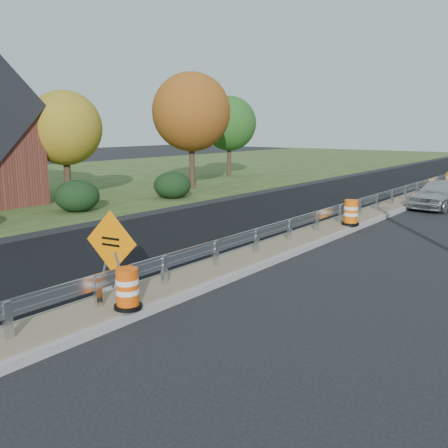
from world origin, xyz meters
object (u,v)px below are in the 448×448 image
Objects in this scene: caution_sign at (113,274)px; car_silver at (439,194)px; barrel_median_near at (127,289)px; barrel_median_mid at (351,213)px.

car_silver is (2.70, 18.29, 0.20)m from caution_sign.
caution_sign is 1.67m from barrel_median_near.
caution_sign reaches higher than barrel_median_mid.
barrel_median_near is 11.41m from barrel_median_mid.
caution_sign is 0.48× the size of car_silver.
caution_sign is 10.68m from barrel_median_mid.
car_silver is (1.25, 7.71, 0.03)m from barrel_median_mid.
car_silver reaches higher than barrel_median_near.
car_silver is at bearing 86.26° from barrel_median_near.
car_silver is at bearing 72.35° from caution_sign.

